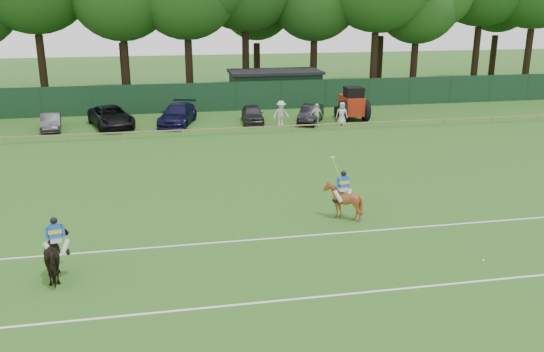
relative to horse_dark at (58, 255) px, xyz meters
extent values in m
plane|color=#1E4C14|center=(8.19, 2.93, -0.85)|extent=(160.00, 160.00, 0.00)
imported|color=black|center=(0.00, 0.00, 0.00)|extent=(1.29, 2.14, 1.69)
imported|color=brown|center=(11.40, 3.58, -0.04)|extent=(1.52, 1.65, 1.62)
imported|color=#28292A|center=(-4.28, 24.79, -0.20)|extent=(1.86, 4.04, 1.28)
imported|color=black|center=(0.02, 25.10, -0.06)|extent=(4.14, 6.15, 1.57)
imported|color=#121034|center=(4.98, 25.09, -0.06)|extent=(3.58, 5.80, 1.57)
imported|color=#2E2F31|center=(10.76, 24.67, -0.16)|extent=(1.94, 4.12, 1.36)
imported|color=black|center=(15.25, 23.82, -0.16)|extent=(3.06, 4.40, 1.38)
imported|color=beige|center=(12.66, 22.82, 0.14)|extent=(1.40, 0.99, 1.97)
imported|color=silver|center=(15.29, 22.31, 0.03)|extent=(1.11, 0.67, 1.76)
imported|color=beige|center=(17.37, 22.50, 0.03)|extent=(0.99, 0.80, 1.76)
cube|color=silver|center=(0.00, 0.00, 0.59)|extent=(0.40, 0.33, 0.18)
cube|color=#1952B4|center=(0.00, 0.00, 0.91)|extent=(0.45, 0.38, 0.51)
cube|color=gold|center=(0.00, 0.00, 0.89)|extent=(0.48, 0.37, 0.18)
sphere|color=black|center=(0.00, 0.00, 1.28)|extent=(0.25, 0.25, 0.25)
cylinder|color=silver|center=(0.26, 0.00, 0.29)|extent=(0.41, 0.40, 0.59)
cylinder|color=silver|center=(-0.25, -0.10, 0.29)|extent=(0.43, 0.31, 0.59)
cube|color=silver|center=(11.40, 3.58, 0.53)|extent=(0.40, 0.31, 0.18)
cube|color=#1952B4|center=(11.40, 3.58, 0.85)|extent=(0.44, 0.36, 0.51)
cube|color=gold|center=(11.40, 3.58, 0.83)|extent=(0.47, 0.35, 0.18)
sphere|color=black|center=(11.40, 3.58, 1.22)|extent=(0.25, 0.25, 0.25)
cylinder|color=silver|center=(11.67, 3.57, 0.23)|extent=(0.41, 0.39, 0.59)
cylinder|color=silver|center=(11.15, 3.49, 0.23)|extent=(0.42, 0.32, 0.59)
cylinder|color=tan|center=(11.10, 3.58, 1.40)|extent=(0.36, 0.54, 1.17)
sphere|color=silver|center=(15.20, -1.67, -0.80)|extent=(0.09, 0.09, 0.09)
cube|color=silver|center=(8.19, -3.07, -0.84)|extent=(60.00, 0.10, 0.01)
cube|color=silver|center=(8.19, 1.93, -0.84)|extent=(60.00, 0.10, 0.01)
cube|color=#997F5B|center=(8.19, 20.93, -0.40)|extent=(62.00, 0.08, 0.08)
cube|color=#14351E|center=(8.19, 29.93, 0.40)|extent=(92.00, 0.04, 2.50)
cube|color=#14331E|center=(14.19, 32.93, 0.55)|extent=(8.00, 4.00, 2.80)
cube|color=black|center=(14.19, 32.93, 2.07)|extent=(8.40, 4.40, 0.24)
cube|color=#A2230F|center=(18.77, 24.43, 0.32)|extent=(1.51, 2.70, 1.45)
cube|color=black|center=(18.76, 23.99, 1.32)|extent=(1.37, 1.48, 1.00)
cylinder|color=black|center=(17.81, 23.67, -0.01)|extent=(0.37, 1.68, 1.67)
cylinder|color=black|center=(19.70, 23.63, -0.01)|extent=(0.37, 1.68, 1.67)
cylinder|color=black|center=(17.96, 25.56, -0.40)|extent=(0.35, 0.90, 0.89)
cylinder|color=black|center=(19.63, 25.53, -0.40)|extent=(0.35, 0.90, 0.89)
camera|label=1|loc=(3.81, -19.24, 8.47)|focal=38.00mm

